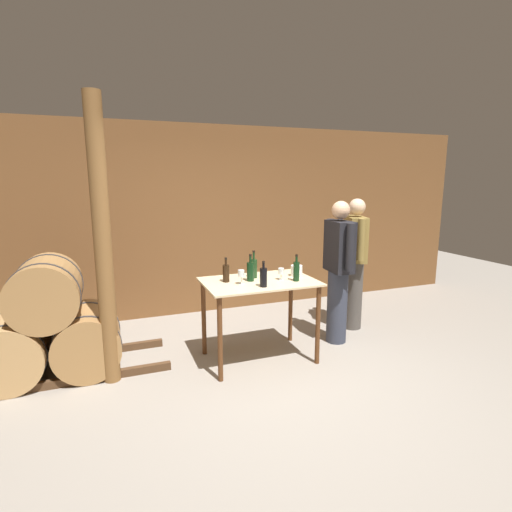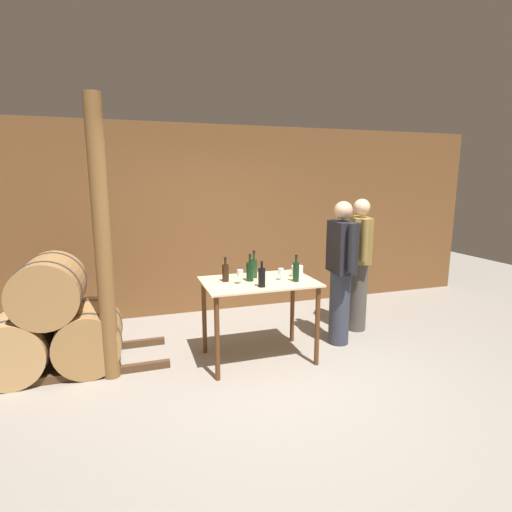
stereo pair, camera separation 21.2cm
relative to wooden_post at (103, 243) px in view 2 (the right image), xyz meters
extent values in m
plane|color=gray|center=(1.59, -0.70, -1.35)|extent=(14.00, 14.00, 0.00)
cube|color=brown|center=(1.59, 1.74, 0.00)|extent=(8.40, 0.05, 2.70)
cube|color=#4C331E|center=(-0.55, 0.03, -1.31)|extent=(2.24, 0.06, 0.08)
cube|color=#4C331E|center=(-0.55, 0.66, -1.31)|extent=(2.24, 0.06, 0.08)
cylinder|color=tan|center=(-0.88, 0.35, -1.03)|extent=(0.64, 0.79, 0.64)
cylinder|color=#38383D|center=(-0.88, 0.11, -1.03)|extent=(0.66, 0.03, 0.66)
cylinder|color=#38383D|center=(-0.88, 0.58, -1.03)|extent=(0.66, 0.03, 0.66)
cylinder|color=#9E7242|center=(-0.21, 0.35, -1.03)|extent=(0.64, 0.79, 0.64)
cylinder|color=#38383D|center=(-0.21, 0.11, -1.03)|extent=(0.66, 0.03, 0.66)
cylinder|color=#38383D|center=(-0.21, 0.58, -1.03)|extent=(0.66, 0.03, 0.66)
cylinder|color=#9E7242|center=(-0.55, 0.35, -0.48)|extent=(0.64, 0.79, 0.64)
cylinder|color=#38383D|center=(-0.55, 0.11, -0.48)|extent=(0.66, 0.03, 0.66)
cylinder|color=#38383D|center=(-0.55, 0.58, -0.48)|extent=(0.66, 0.03, 0.66)
cube|color=beige|center=(1.53, -0.07, -0.48)|extent=(1.19, 0.78, 0.02)
cylinder|color=#593319|center=(0.99, -0.40, -0.92)|extent=(0.05, 0.05, 0.86)
cylinder|color=#593319|center=(2.06, -0.40, -0.92)|extent=(0.05, 0.05, 0.86)
cylinder|color=#593319|center=(0.99, 0.27, -0.92)|extent=(0.05, 0.05, 0.86)
cylinder|color=#593319|center=(2.06, 0.27, -0.92)|extent=(0.05, 0.05, 0.86)
cylinder|color=brown|center=(0.00, 0.00, 0.00)|extent=(0.16, 0.16, 2.70)
cylinder|color=black|center=(1.18, 0.02, -0.38)|extent=(0.07, 0.07, 0.18)
cylinder|color=black|center=(1.18, 0.02, -0.25)|extent=(0.02, 0.02, 0.08)
cylinder|color=black|center=(1.18, 0.02, -0.22)|extent=(0.03, 0.03, 0.02)
cylinder|color=black|center=(1.44, -0.04, -0.37)|extent=(0.08, 0.08, 0.20)
cylinder|color=black|center=(1.44, -0.04, -0.22)|extent=(0.02, 0.02, 0.09)
cylinder|color=black|center=(1.44, -0.04, -0.19)|extent=(0.03, 0.03, 0.02)
cylinder|color=black|center=(1.48, -0.30, -0.37)|extent=(0.07, 0.07, 0.19)
cylinder|color=black|center=(1.48, -0.30, -0.24)|extent=(0.02, 0.02, 0.07)
cylinder|color=black|center=(1.48, -0.30, -0.21)|extent=(0.03, 0.03, 0.02)
cylinder|color=#193819|center=(1.52, 0.08, -0.37)|extent=(0.07, 0.07, 0.20)
cylinder|color=#193819|center=(1.52, 0.08, -0.21)|extent=(0.02, 0.02, 0.10)
cylinder|color=black|center=(1.52, 0.08, -0.18)|extent=(0.03, 0.03, 0.02)
cylinder|color=black|center=(1.89, -0.21, -0.37)|extent=(0.07, 0.07, 0.20)
cylinder|color=black|center=(1.89, -0.21, -0.22)|extent=(0.02, 0.02, 0.08)
cylinder|color=black|center=(1.89, -0.21, -0.19)|extent=(0.03, 0.03, 0.02)
cylinder|color=silver|center=(1.30, -0.14, -0.47)|extent=(0.06, 0.06, 0.00)
cylinder|color=silver|center=(1.30, -0.14, -0.42)|extent=(0.01, 0.01, 0.08)
cylinder|color=silver|center=(1.30, -0.14, -0.35)|extent=(0.07, 0.07, 0.07)
cylinder|color=silver|center=(1.76, -0.11, -0.47)|extent=(0.06, 0.06, 0.00)
cylinder|color=silver|center=(1.76, -0.11, -0.43)|extent=(0.01, 0.01, 0.07)
cylinder|color=silver|center=(1.76, -0.11, -0.37)|extent=(0.06, 0.06, 0.06)
cylinder|color=white|center=(1.99, -0.02, -0.41)|extent=(0.13, 0.13, 0.12)
cylinder|color=#333847|center=(2.57, 0.05, -0.91)|extent=(0.24, 0.24, 0.88)
cube|color=black|center=(2.57, 0.05, -0.18)|extent=(0.25, 0.42, 0.59)
sphere|color=tan|center=(2.57, 0.05, 0.24)|extent=(0.21, 0.21, 0.21)
cylinder|color=black|center=(2.59, 0.29, -0.15)|extent=(0.09, 0.09, 0.54)
cylinder|color=black|center=(2.55, -0.20, -0.15)|extent=(0.09, 0.09, 0.54)
cylinder|color=#4C4742|center=(3.02, 0.37, -0.90)|extent=(0.24, 0.24, 0.90)
cube|color=olive|center=(3.02, 0.37, -0.16)|extent=(0.34, 0.45, 0.57)
sphere|color=beige|center=(3.02, 0.37, 0.25)|extent=(0.21, 0.21, 0.21)
cylinder|color=olive|center=(3.10, 0.60, -0.13)|extent=(0.09, 0.09, 0.51)
cylinder|color=olive|center=(2.93, 0.13, -0.13)|extent=(0.09, 0.09, 0.51)
camera|label=1|loc=(0.03, -3.89, 0.60)|focal=28.00mm
camera|label=2|loc=(0.23, -3.96, 0.60)|focal=28.00mm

